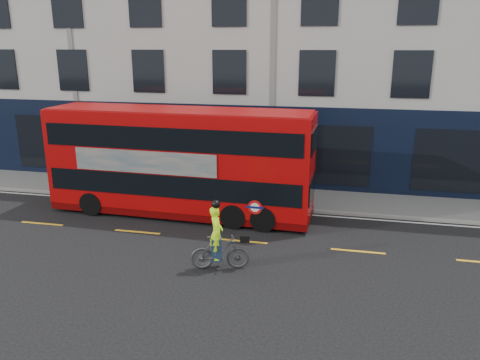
% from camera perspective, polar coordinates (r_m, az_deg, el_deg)
% --- Properties ---
extents(ground, '(120.00, 120.00, 0.00)m').
position_cam_1_polar(ground, '(15.41, -0.90, -9.64)').
color(ground, black).
rests_on(ground, ground).
extents(pavement, '(60.00, 3.00, 0.12)m').
position_cam_1_polar(pavement, '(21.32, 3.09, -2.05)').
color(pavement, slate).
rests_on(pavement, ground).
extents(kerb, '(60.00, 0.12, 0.13)m').
position_cam_1_polar(kerb, '(19.92, 2.39, -3.35)').
color(kerb, gray).
rests_on(kerb, ground).
extents(building_terrace, '(50.00, 10.07, 15.00)m').
position_cam_1_polar(building_terrace, '(26.66, 5.71, 17.74)').
color(building_terrace, '#B9B6AE').
rests_on(building_terrace, ground).
extents(road_edge_line, '(58.00, 0.10, 0.01)m').
position_cam_1_polar(road_edge_line, '(19.66, 2.23, -3.80)').
color(road_edge_line, silver).
rests_on(road_edge_line, ground).
extents(lane_dashes, '(58.00, 0.12, 0.01)m').
position_cam_1_polar(lane_dashes, '(16.74, 0.28, -7.45)').
color(lane_dashes, '#F0AB1C').
rests_on(lane_dashes, ground).
extents(bus, '(10.77, 2.80, 4.31)m').
position_cam_1_polar(bus, '(18.93, -7.24, 2.26)').
color(bus, '#AC0607').
rests_on(bus, ground).
extents(cyclist, '(1.88, 0.95, 2.25)m').
position_cam_1_polar(cyclist, '(14.53, -2.58, -8.08)').
color(cyclist, '#444648').
rests_on(cyclist, ground).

